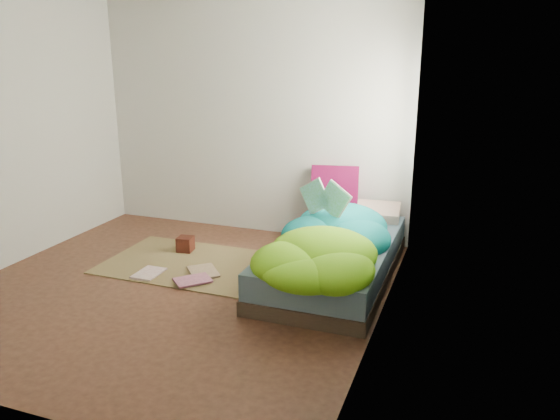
% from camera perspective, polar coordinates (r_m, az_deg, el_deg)
% --- Properties ---
extents(ground, '(3.50, 3.50, 0.00)m').
position_cam_1_polar(ground, '(4.83, -11.01, -8.09)').
color(ground, '#3F2418').
rests_on(ground, ground).
extents(room_walls, '(3.54, 3.54, 2.62)m').
position_cam_1_polar(room_walls, '(4.42, -11.98, 11.51)').
color(room_walls, silver).
rests_on(room_walls, ground).
extents(bed, '(1.00, 2.00, 0.34)m').
position_cam_1_polar(bed, '(4.93, 5.61, -5.18)').
color(bed, '#352A1D').
rests_on(bed, ground).
extents(duvet, '(0.96, 1.84, 0.34)m').
position_cam_1_polar(duvet, '(4.62, 5.03, -2.18)').
color(duvet, '#076670').
rests_on(duvet, bed).
extents(rug, '(1.60, 1.10, 0.01)m').
position_cam_1_polar(rug, '(5.33, -9.38, -5.53)').
color(rug, brown).
rests_on(rug, ground).
extents(pillow_floral, '(0.58, 0.39, 0.12)m').
position_cam_1_polar(pillow_floral, '(5.57, 9.55, -0.26)').
color(pillow_floral, beige).
rests_on(pillow_floral, bed).
extents(pillow_magenta, '(0.51, 0.24, 0.49)m').
position_cam_1_polar(pillow_magenta, '(5.69, 5.73, 2.14)').
color(pillow_magenta, '#500527').
rests_on(pillow_magenta, bed).
extents(open_book, '(0.43, 0.21, 0.26)m').
position_cam_1_polar(open_book, '(4.83, 4.65, 2.37)').
color(open_book, '#2B8433').
rests_on(open_book, duvet).
extents(wooden_box, '(0.17, 0.17, 0.15)m').
position_cam_1_polar(wooden_box, '(5.62, -9.86, -3.52)').
color(wooden_box, '#340C0B').
rests_on(wooden_box, rug).
extents(floor_book_a, '(0.22, 0.30, 0.02)m').
position_cam_1_polar(floor_book_a, '(5.19, -14.55, -6.28)').
color(floor_book_a, silver).
rests_on(floor_book_a, rug).
extents(floor_book_b, '(0.38, 0.38, 0.03)m').
position_cam_1_polar(floor_book_b, '(4.99, -9.50, -6.82)').
color(floor_book_b, '#C16F88').
rests_on(floor_book_b, rug).
extents(floor_book_c, '(0.40, 0.41, 0.02)m').
position_cam_1_polar(floor_book_c, '(5.04, -9.36, -6.60)').
color(floor_book_c, tan).
rests_on(floor_book_c, rug).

